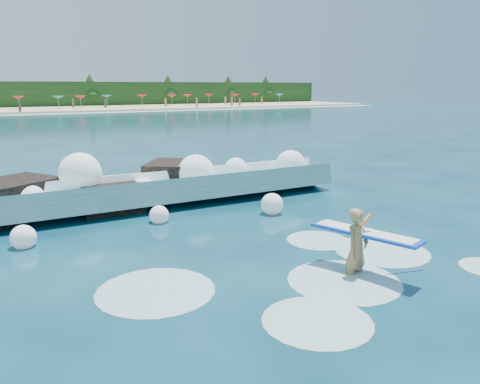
# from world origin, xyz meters

# --- Properties ---
(ground) EXTENTS (200.00, 200.00, 0.00)m
(ground) POSITION_xyz_m (0.00, 0.00, 0.00)
(ground) COLOR #07293A
(ground) RESTS_ON ground
(beach) EXTENTS (140.00, 20.00, 0.40)m
(beach) POSITION_xyz_m (0.00, 78.00, 0.20)
(beach) COLOR tan
(beach) RESTS_ON ground
(wet_band) EXTENTS (140.00, 5.00, 0.08)m
(wet_band) POSITION_xyz_m (0.00, 67.00, 0.04)
(wet_band) COLOR silver
(wet_band) RESTS_ON ground
(treeline) EXTENTS (140.00, 4.00, 5.00)m
(treeline) POSITION_xyz_m (0.00, 88.00, 2.50)
(treeline) COLOR black
(treeline) RESTS_ON ground
(breaking_wave) EXTENTS (16.62, 2.65, 1.43)m
(breaking_wave) POSITION_xyz_m (-0.76, 6.44, 0.50)
(breaking_wave) COLOR teal
(breaking_wave) RESTS_ON ground
(rock_cluster) EXTENTS (8.67, 3.38, 1.53)m
(rock_cluster) POSITION_xyz_m (-1.51, 7.10, 0.48)
(rock_cluster) COLOR black
(rock_cluster) RESTS_ON ground
(surfer_with_board) EXTENTS (1.35, 3.00, 1.86)m
(surfer_with_board) POSITION_xyz_m (2.26, -2.06, 0.69)
(surfer_with_board) COLOR #A67E4D
(surfer_with_board) RESTS_ON ground
(wave_spray) EXTENTS (15.34, 4.74, 2.06)m
(wave_spray) POSITION_xyz_m (-0.77, 6.23, 0.94)
(wave_spray) COLOR white
(wave_spray) RESTS_ON ground
(surf_foam) EXTENTS (9.25, 5.51, 0.13)m
(surf_foam) POSITION_xyz_m (1.29, -1.58, 0.00)
(surf_foam) COLOR silver
(surf_foam) RESTS_ON ground
(beach_umbrellas) EXTENTS (112.31, 6.55, 0.50)m
(beach_umbrellas) POSITION_xyz_m (0.19, 79.92, 2.25)
(beach_umbrellas) COLOR #15897D
(beach_umbrellas) RESTS_ON ground
(beachgoers) EXTENTS (108.86, 13.04, 1.94)m
(beachgoers) POSITION_xyz_m (8.38, 73.79, 1.09)
(beachgoers) COLOR #3F332D
(beachgoers) RESTS_ON ground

